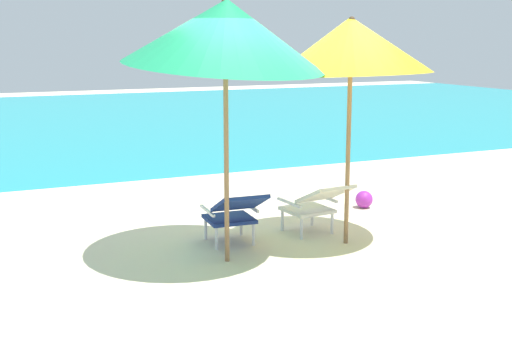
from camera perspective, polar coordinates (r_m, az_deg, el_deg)
The scene contains 7 objects.
ground_plane at distance 11.45m, azimuth -7.30°, elevation -0.49°, with size 40.00×40.00×0.00m, color beige.
ocean_band at distance 20.01m, azimuth -14.67°, elevation 4.24°, with size 40.00×18.00×0.01m, color teal.
lounge_chair_left at distance 7.45m, azimuth -1.89°, elevation -3.57°, with size 0.58×0.90×0.68m.
lounge_chair_right at distance 7.89m, azimuth 5.13°, elevation -2.77°, with size 0.62×0.92×0.68m.
beach_umbrella_left at distance 6.71m, azimuth -2.65°, elevation 11.68°, with size 2.68×2.71×2.79m.
beach_umbrella_right at distance 7.41m, azimuth 8.14°, elevation 10.51°, with size 2.38×2.39×2.58m.
beach_ball at distance 9.34m, azimuth 9.24°, elevation -2.45°, with size 0.24×0.24×0.24m, color purple.
Camera 1 is at (-3.18, -6.75, 2.30)m, focal length 46.71 mm.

